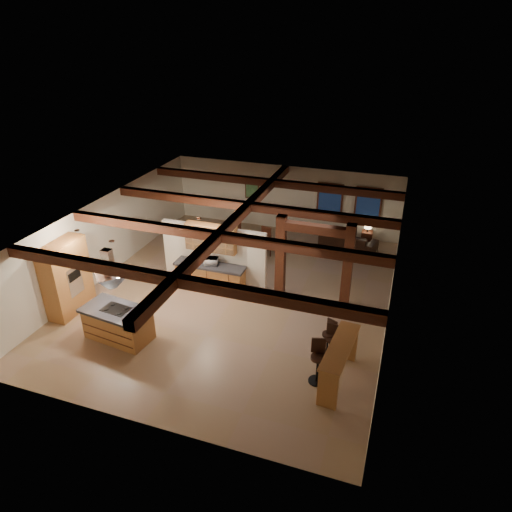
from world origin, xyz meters
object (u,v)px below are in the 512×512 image
Objects in this scene: kitchen_island at (118,323)px; dining_table at (244,248)px; sofa at (348,240)px; bar_counter at (339,358)px.

kitchen_island is 1.17× the size of dining_table.
sofa reaches higher than dining_table.
bar_counter reaches higher than dining_table.
bar_counter is at bearing 110.72° from sofa.
dining_table is 4.37m from sofa.
bar_counter reaches higher than kitchen_island.
dining_table is (1.61, 6.20, -0.18)m from kitchen_island.
kitchen_island is 0.97× the size of bar_counter.
sofa is at bearing 11.00° from dining_table.
dining_table is at bearing 75.39° from kitchen_island.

